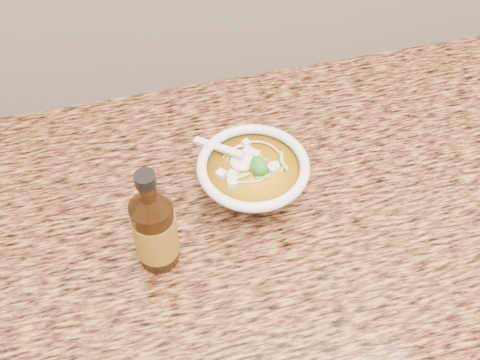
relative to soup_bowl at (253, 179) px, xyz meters
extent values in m
cube|color=#351C10|center=(0.16, -0.03, -0.51)|extent=(4.00, 0.65, 0.86)
cube|color=#A9743E|center=(0.16, -0.03, -0.06)|extent=(4.00, 0.68, 0.04)
cylinder|color=white|center=(0.00, 0.00, -0.04)|extent=(0.07, 0.07, 0.01)
torus|color=white|center=(0.00, 0.00, 0.03)|extent=(0.17, 0.17, 0.02)
torus|color=beige|center=(0.00, 0.00, 0.02)|extent=(0.06, 0.06, 0.00)
torus|color=beige|center=(-0.01, 0.01, 0.02)|extent=(0.06, 0.06, 0.00)
torus|color=beige|center=(0.01, 0.01, 0.02)|extent=(0.08, 0.08, 0.00)
torus|color=beige|center=(0.01, 0.01, 0.02)|extent=(0.07, 0.07, 0.00)
torus|color=beige|center=(0.00, 0.00, 0.02)|extent=(0.09, 0.09, 0.00)
torus|color=beige|center=(-0.01, 0.01, 0.02)|extent=(0.09, 0.09, 0.00)
torus|color=beige|center=(-0.01, -0.01, 0.02)|extent=(0.10, 0.10, 0.00)
torus|color=beige|center=(0.00, 0.00, 0.01)|extent=(0.11, 0.11, 0.00)
cube|color=silver|center=(0.02, 0.00, 0.03)|extent=(0.01, 0.01, 0.01)
cube|color=silver|center=(0.01, 0.02, 0.03)|extent=(0.02, 0.02, 0.01)
cube|color=silver|center=(0.03, 0.01, 0.03)|extent=(0.02, 0.02, 0.01)
cube|color=silver|center=(-0.02, 0.01, 0.03)|extent=(0.01, 0.01, 0.01)
cube|color=silver|center=(0.03, 0.02, 0.03)|extent=(0.02, 0.02, 0.01)
cube|color=silver|center=(0.00, 0.02, 0.03)|extent=(0.02, 0.02, 0.01)
cube|color=silver|center=(0.02, 0.01, 0.03)|extent=(0.01, 0.01, 0.01)
cube|color=silver|center=(0.01, 0.02, 0.03)|extent=(0.02, 0.02, 0.01)
cube|color=silver|center=(0.02, -0.04, 0.03)|extent=(0.02, 0.02, 0.01)
ellipsoid|color=#196014|center=(0.00, -0.01, 0.04)|extent=(0.03, 0.03, 0.03)
cylinder|color=#75D953|center=(0.00, 0.02, 0.03)|extent=(0.02, 0.02, 0.01)
cylinder|color=#75D953|center=(0.03, 0.04, 0.03)|extent=(0.02, 0.02, 0.01)
cylinder|color=#75D953|center=(0.03, -0.01, 0.03)|extent=(0.02, 0.01, 0.01)
cylinder|color=#75D953|center=(0.00, -0.05, 0.03)|extent=(0.02, 0.02, 0.01)
cylinder|color=#75D953|center=(0.01, -0.03, 0.03)|extent=(0.01, 0.02, 0.01)
ellipsoid|color=white|center=(-0.01, 0.01, 0.03)|extent=(0.04, 0.04, 0.01)
cube|color=white|center=(-0.04, 0.05, 0.03)|extent=(0.07, 0.07, 0.02)
cylinder|color=#3F2008|center=(-0.16, -0.08, 0.02)|extent=(0.06, 0.06, 0.12)
cylinder|color=#3F2008|center=(-0.16, -0.08, 0.11)|extent=(0.03, 0.03, 0.02)
cylinder|color=black|center=(-0.16, -0.08, 0.13)|extent=(0.03, 0.03, 0.02)
cylinder|color=red|center=(-0.16, -0.08, 0.02)|extent=(0.07, 0.07, 0.07)
camera|label=1|loc=(-0.16, -0.55, 0.69)|focal=45.00mm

